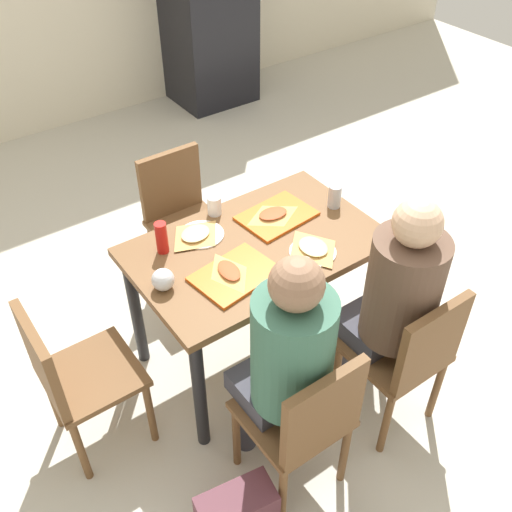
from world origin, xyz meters
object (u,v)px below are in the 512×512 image
soda_can (335,196)px  pizza_slice_c (195,234)px  person_in_red (286,357)px  chair_far_side (181,212)px  pizza_slice_a (229,271)px  condiment_bottle (162,238)px  tray_red_far (277,216)px  foil_bundle (163,280)px  tray_red_near (235,274)px  chair_near_left (305,419)px  main_table (256,261)px  plastic_cup_a (214,205)px  pizza_slice_d (313,248)px  paper_plate_center (201,235)px  chair_near_right (409,353)px  paper_plate_near_edge (313,252)px  plastic_cup_b (304,270)px  person_in_brown_jacket (394,296)px  pizza_slice_b (273,214)px  chair_left_end (71,374)px

soda_can → pizza_slice_c: bearing=165.0°
person_in_red → chair_far_side: bearing=77.9°
pizza_slice_a → condiment_bottle: bearing=116.0°
tray_red_far → foil_bundle: foil_bundle is taller
tray_red_far → pizza_slice_c: pizza_slice_c is taller
condiment_bottle → tray_red_near: bearing=-62.2°
tray_red_near → soda_can: size_ratio=2.95×
chair_near_left → chair_far_side: same height
main_table → pizza_slice_c: 0.32m
plastic_cup_a → soda_can: 0.61m
main_table → plastic_cup_a: plastic_cup_a is taller
chair_near_left → pizza_slice_d: size_ratio=3.49×
paper_plate_center → condiment_bottle: bearing=180.0°
chair_near_right → pizza_slice_d: (-0.11, 0.56, 0.28)m
condiment_bottle → plastic_cup_a: bearing=17.6°
tray_red_far → paper_plate_near_edge: size_ratio=1.64×
pizza_slice_a → plastic_cup_a: 0.48m
chair_far_side → paper_plate_near_edge: bearing=-79.6°
tray_red_far → plastic_cup_b: bearing=-112.4°
tray_red_far → plastic_cup_a: 0.32m
chair_far_side → foil_bundle: 0.98m
chair_far_side → tray_red_near: bearing=-103.1°
pizza_slice_c → person_in_red: bearing=-96.1°
tray_red_near → soda_can: bearing=11.9°
main_table → soda_can: bearing=2.1°
soda_can → person_in_red: bearing=-141.4°
chair_near_right → person_in_brown_jacket: (0.00, 0.14, 0.25)m
person_in_brown_jacket → plastic_cup_b: (-0.27, 0.30, 0.07)m
condiment_bottle → person_in_brown_jacket: bearing=-50.5°
pizza_slice_a → person_in_red: bearing=-97.7°
chair_far_side → pizza_slice_b: 0.73m
pizza_slice_b → condiment_bottle: (-0.57, 0.09, 0.06)m
chair_near_right → paper_plate_near_edge: (-0.12, 0.55, 0.27)m
pizza_slice_a → main_table: bearing=26.8°
person_in_red → pizza_slice_b: size_ratio=5.66×
person_in_red → pizza_slice_b: (0.48, 0.73, 0.05)m
soda_can → condiment_bottle: condiment_bottle is taller
person_in_red → soda_can: size_ratio=10.35×
pizza_slice_b → chair_near_right: bearing=-82.8°
tray_red_far → pizza_slice_b: bearing=173.3°
chair_near_right → paper_plate_near_edge: 0.63m
pizza_slice_b → plastic_cup_a: size_ratio=2.23×
tray_red_far → paper_plate_center: size_ratio=1.64×
paper_plate_near_edge → plastic_cup_a: plastic_cup_a is taller
pizza_slice_d → paper_plate_center: bearing=132.4°
chair_left_end → pizza_slice_c: size_ratio=3.28×
tray_red_far → plastic_cup_b: size_ratio=3.60×
chair_near_right → foil_bundle: bearing=137.2°
plastic_cup_b → chair_near_left: bearing=-126.5°
main_table → chair_left_end: (-0.98, 0.00, -0.16)m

